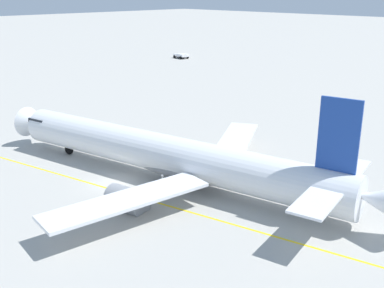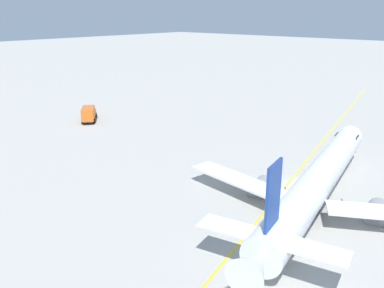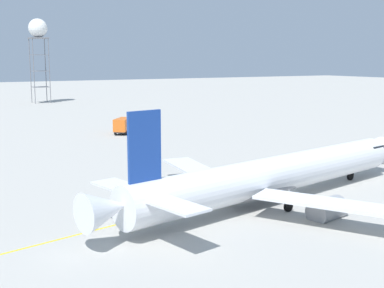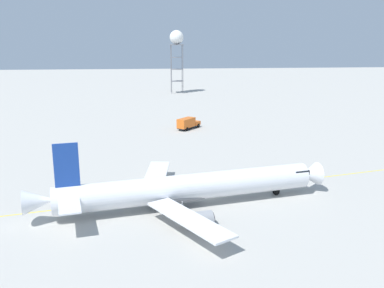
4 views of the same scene
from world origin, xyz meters
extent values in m
plane|color=#ADAAA3|center=(0.00, 0.00, 0.00)|extent=(600.00, 600.00, 0.00)
cylinder|color=white|center=(-4.40, 3.18, 2.83)|extent=(11.19, 37.58, 3.82)
cone|color=white|center=(-0.44, -16.41, 2.83)|extent=(4.15, 3.66, 3.63)
cone|color=white|center=(-8.42, 23.07, 3.13)|extent=(3.98, 4.56, 3.25)
cube|color=black|center=(-0.88, -14.25, 3.69)|extent=(3.66, 3.00, 0.70)
ellipsoid|color=slate|center=(-4.77, 5.02, 1.77)|extent=(6.05, 13.94, 2.10)
cube|color=#193D93|center=(-7.67, 19.39, 7.66)|extent=(0.87, 3.18, 5.84)
cube|color=white|center=(-4.01, 20.13, 3.59)|extent=(6.34, 3.72, 0.20)
cube|color=white|center=(-11.33, 18.65, 3.59)|extent=(6.34, 3.72, 0.20)
cube|color=white|center=(3.96, 7.63, 2.16)|extent=(14.64, 5.15, 0.28)
cube|color=white|center=(-13.83, 4.03, 2.16)|extent=(14.07, 10.10, 0.28)
cylinder|color=gray|center=(2.24, 5.29, 0.75)|extent=(2.98, 4.02, 2.31)
cylinder|color=black|center=(2.61, 3.46, 0.75)|extent=(1.95, 0.54, 1.96)
cylinder|color=gray|center=(-11.34, 2.55, 0.75)|extent=(2.98, 4.02, 2.31)
cylinder|color=black|center=(-10.97, 0.72, 0.75)|extent=(1.95, 0.54, 1.96)
cylinder|color=#9EA0A5|center=(-1.57, -10.81, 1.35)|extent=(0.20, 0.20, 1.61)
cylinder|color=black|center=(-1.57, -10.81, 0.55)|extent=(0.51, 1.14, 1.10)
cylinder|color=#9EA0A5|center=(-1.52, 5.68, 1.35)|extent=(0.20, 0.20, 1.61)
cylinder|color=black|center=(-1.52, 5.68, 0.55)|extent=(0.51, 1.14, 1.10)
cylinder|color=#9EA0A5|center=(-8.02, 4.37, 1.35)|extent=(0.20, 0.20, 1.61)
cylinder|color=black|center=(-8.02, 4.37, 0.55)|extent=(0.51, 1.14, 1.10)
cube|color=#232326|center=(49.80, -2.31, 0.60)|extent=(7.51, 6.79, 0.20)
cube|color=orange|center=(51.97, -4.13, 1.20)|extent=(3.41, 3.42, 1.00)
cube|color=black|center=(52.81, -4.84, 1.35)|extent=(1.38, 1.62, 0.56)
cube|color=orange|center=(48.80, -1.47, 1.90)|extent=(5.76, 5.39, 2.40)
cylinder|color=black|center=(52.75, -3.19, 0.50)|extent=(0.95, 0.86, 1.00)
cylinder|color=black|center=(51.17, -5.06, 0.50)|extent=(0.95, 0.86, 1.00)
cylinder|color=black|center=(48.61, 0.29, 0.50)|extent=(0.95, 0.86, 1.00)
cylinder|color=black|center=(47.04, -1.58, 0.50)|extent=(0.95, 0.86, 1.00)
cylinder|color=slate|center=(133.30, -2.33, 10.68)|extent=(0.24, 0.24, 21.36)
cylinder|color=slate|center=(128.16, -2.33, 10.68)|extent=(0.24, 0.24, 21.36)
cylinder|color=slate|center=(128.16, -7.46, 10.68)|extent=(0.24, 0.24, 21.36)
cylinder|color=slate|center=(133.30, -7.46, 10.68)|extent=(0.24, 0.24, 21.36)
cube|color=slate|center=(130.73, -4.89, 5.34)|extent=(5.33, 5.33, 0.16)
cube|color=slate|center=(130.73, -4.89, 10.68)|extent=(5.33, 5.33, 0.16)
cube|color=slate|center=(130.73, -4.89, 16.02)|extent=(5.33, 5.33, 0.16)
cube|color=slate|center=(130.73, -4.89, 21.51)|extent=(5.93, 5.93, 0.30)
sphere|color=white|center=(130.73, -4.89, 24.74)|extent=(6.18, 6.18, 6.18)
cube|color=yellow|center=(0.89, 1.00, 0.00)|extent=(36.75, 160.47, 0.01)
camera|label=1|loc=(24.42, 35.50, 18.37)|focal=43.47mm
camera|label=2|loc=(-23.52, 47.65, 22.38)|focal=38.84mm
camera|label=3|loc=(-45.21, 36.25, 14.67)|focal=47.96mm
camera|label=4|loc=(-60.99, 8.70, 23.36)|focal=39.12mm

